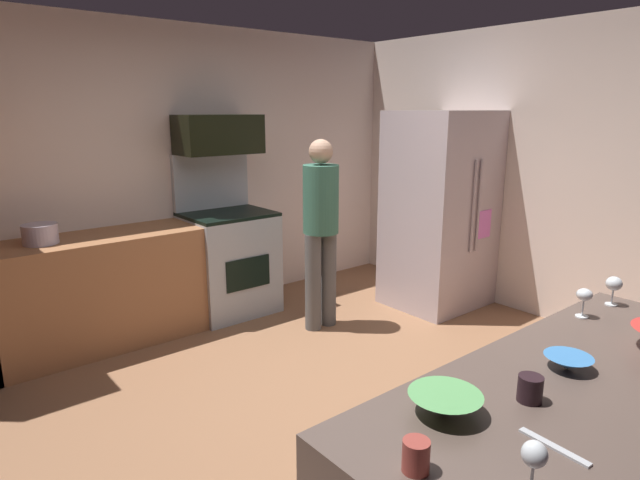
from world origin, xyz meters
The scene contains 17 objects.
ground_plane centered at (0.00, 0.00, -0.01)m, with size 5.20×4.80×0.02m, color #8D6143.
wall_back centered at (0.00, 2.34, 1.30)m, with size 5.20×0.12×2.60m, color silver.
wall_right centered at (2.54, 0.00, 1.30)m, with size 0.12×4.80×2.60m, color silver.
lower_cabinet_run centered at (-0.90, 1.98, 0.45)m, with size 2.40×0.60×0.90m, color #A36A43.
oven_range centered at (0.34, 1.97, 0.51)m, with size 0.76×0.65×1.47m.
microwave centered at (0.34, 2.06, 1.64)m, with size 0.74×0.38×0.35m, color black.
refrigerator centered at (2.03, 0.89, 0.93)m, with size 0.89×0.80×1.85m.
person_cook centered at (0.77, 1.14, 0.91)m, with size 0.31×0.30×1.63m.
mixing_bowl_large centered at (-0.72, -1.31, 0.94)m, with size 0.24×0.24×0.07m, color #59A15A.
mixing_bowl_small centered at (-0.11, -1.41, 0.93)m, with size 0.18×0.18×0.05m, color #3979BC.
wine_glass_near centered at (-0.87, -1.70, 1.02)m, with size 0.06×0.06×0.17m.
wine_glass_far centered at (0.73, -1.22, 1.01)m, with size 0.08×0.08×0.15m.
wine_glass_extra centered at (0.46, -1.21, 1.00)m, with size 0.07×0.07×0.14m.
mug_coffee centered at (-1.01, -1.44, 0.95)m, with size 0.08×0.08×0.09m, color #963A31.
mug_tea centered at (-0.43, -1.44, 0.95)m, with size 0.08×0.08×0.09m, color black.
knife_chef centered at (-0.62, -1.63, 0.90)m, with size 0.22×0.02×0.01m, color #B7BABF.
stock_pot centered at (-1.20, 1.98, 0.97)m, with size 0.25×0.25×0.15m, color #BDB2C7.
Camera 1 is at (-2.00, -2.25, 1.86)m, focal length 29.82 mm.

